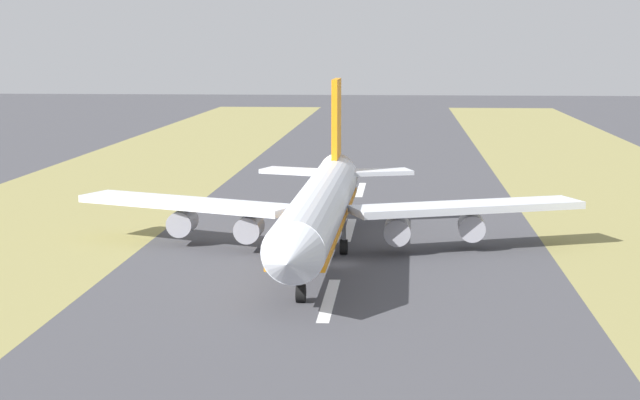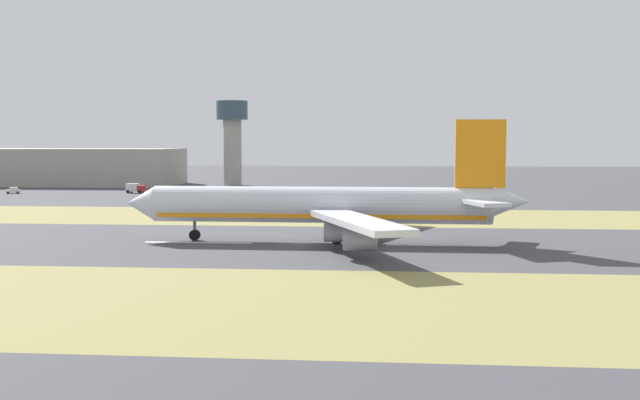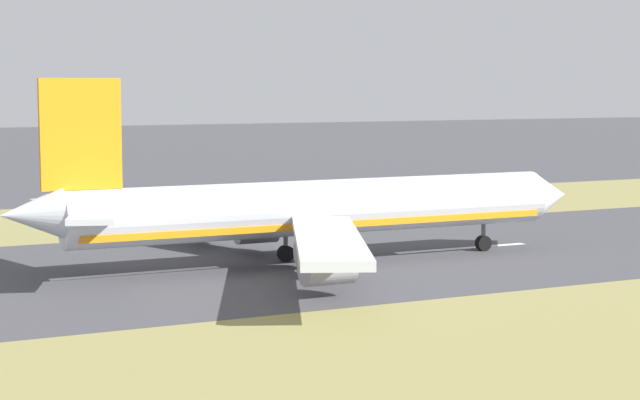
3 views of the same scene
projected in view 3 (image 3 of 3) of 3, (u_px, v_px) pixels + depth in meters
name	position (u px, v px, depth m)	size (l,w,h in m)	color
ground_plane	(333.00, 258.00, 121.01)	(800.00, 800.00, 0.00)	#424247
grass_median_west	(203.00, 215.00, 161.44)	(40.00, 600.00, 0.01)	olive
grass_median_east	(595.00, 345.00, 80.57)	(40.00, 600.00, 0.01)	olive
centreline_dash_mid	(137.00, 273.00, 111.28)	(1.20, 18.00, 0.01)	silver
centreline_dash_far	(462.00, 248.00, 128.31)	(1.20, 18.00, 0.01)	silver
airplane_main_jet	(304.00, 210.00, 116.15)	(64.13, 67.06, 20.20)	silver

